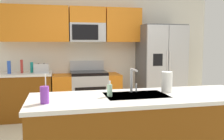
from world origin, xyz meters
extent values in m
cube|color=silver|center=(0.00, 2.15, 1.30)|extent=(5.20, 0.10, 2.60)
cube|color=orange|center=(-1.50, 1.94, 1.85)|extent=(0.70, 0.32, 0.70)
cube|color=orange|center=(-0.85, 1.94, 1.85)|extent=(0.59, 0.32, 0.70)
cube|color=orange|center=(0.58, 1.94, 1.85)|extent=(0.75, 0.32, 0.70)
cube|color=#B7BABF|center=(-0.18, 1.94, 1.69)|extent=(0.72, 0.32, 0.38)
cube|color=black|center=(-0.24, 1.78, 1.69)|extent=(0.52, 0.01, 0.30)
cube|color=orange|center=(-0.18, 1.94, 2.04)|extent=(0.72, 0.32, 0.32)
cube|color=brown|center=(-1.48, 1.80, 0.43)|extent=(1.13, 0.60, 0.86)
cube|color=silver|center=(-1.48, 1.80, 0.88)|extent=(1.16, 0.63, 0.04)
cube|color=#B7BABF|center=(-0.18, 1.80, 0.42)|extent=(0.72, 0.60, 0.84)
cube|color=black|center=(-0.18, 1.50, 0.45)|extent=(0.60, 0.01, 0.36)
cube|color=black|center=(-0.18, 1.80, 0.87)|extent=(0.72, 0.60, 0.06)
cube|color=#B7BABF|center=(-0.18, 2.07, 1.00)|extent=(0.72, 0.06, 0.20)
cube|color=orange|center=(-0.72, 1.80, 0.42)|extent=(0.36, 0.60, 0.84)
cube|color=orange|center=(0.32, 1.80, 0.42)|extent=(0.28, 0.60, 0.84)
cube|color=#4C4F54|center=(1.36, 1.75, 0.93)|extent=(0.90, 0.70, 1.85)
cube|color=#B7BABF|center=(1.14, 1.38, 0.93)|extent=(0.44, 0.04, 1.81)
cube|color=#B7BABF|center=(1.59, 1.38, 0.93)|extent=(0.44, 0.04, 1.81)
cylinder|color=silver|center=(1.33, 1.35, 1.02)|extent=(0.02, 0.02, 0.60)
cylinder|color=silver|center=(1.39, 1.35, 1.02)|extent=(0.02, 0.02, 0.60)
cube|color=black|center=(1.14, 1.36, 1.15)|extent=(0.20, 0.00, 0.24)
cube|color=brown|center=(0.14, -0.67, 0.43)|extent=(2.48, 0.82, 0.86)
cube|color=silver|center=(0.14, -0.67, 0.88)|extent=(2.52, 0.86, 0.04)
cube|color=#B7BABF|center=(0.04, -0.62, 0.89)|extent=(0.68, 0.44, 0.03)
cube|color=#B7BABF|center=(-1.10, 1.75, 0.99)|extent=(0.28, 0.16, 0.18)
cube|color=black|center=(-1.15, 1.75, 1.08)|extent=(0.03, 0.11, 0.01)
cube|color=black|center=(-1.05, 1.75, 1.08)|extent=(0.03, 0.11, 0.01)
cylinder|color=#B2332D|center=(-1.46, 1.80, 1.03)|extent=(0.05, 0.05, 0.26)
cylinder|color=blue|center=(-1.69, 1.79, 1.02)|extent=(0.07, 0.07, 0.24)
cylinder|color=teal|center=(-1.28, 1.86, 1.00)|extent=(0.06, 0.06, 0.20)
cylinder|color=#B7BABF|center=(0.04, -0.45, 1.04)|extent=(0.03, 0.03, 0.28)
cylinder|color=#B7BABF|center=(0.04, -0.55, 1.17)|extent=(0.02, 0.20, 0.02)
cylinder|color=#B7BABF|center=(0.10, -0.45, 0.95)|extent=(0.02, 0.02, 0.10)
cylinder|color=purple|center=(-0.93, -0.81, 0.98)|extent=(0.08, 0.08, 0.16)
cylinder|color=white|center=(-0.92, -0.81, 1.11)|extent=(0.01, 0.03, 0.14)
cylinder|color=#A5D8B2|center=(-0.26, -0.64, 0.97)|extent=(0.06, 0.06, 0.13)
cylinder|color=white|center=(-0.26, -0.64, 1.05)|extent=(0.02, 0.02, 0.04)
cylinder|color=white|center=(0.44, -0.55, 1.02)|extent=(0.12, 0.12, 0.24)
camera|label=1|loc=(-0.82, -3.21, 1.47)|focal=39.95mm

